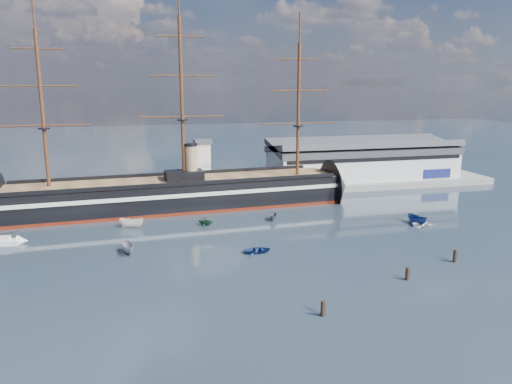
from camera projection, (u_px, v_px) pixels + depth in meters
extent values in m
plane|color=#212B37|center=(212.00, 227.00, 117.63)|extent=(600.00, 600.00, 0.00)
cube|color=slate|center=(225.00, 193.00, 154.11)|extent=(180.00, 18.00, 2.00)
cube|color=#B7BABC|center=(363.00, 162.00, 167.93)|extent=(62.00, 20.00, 10.00)
cube|color=#3F4247|center=(363.00, 146.00, 166.73)|extent=(63.00, 21.00, 2.00)
cube|color=silver|center=(203.00, 167.00, 147.66)|extent=(4.00, 4.00, 14.00)
cube|color=#3F4247|center=(203.00, 141.00, 146.05)|extent=(5.00, 5.00, 1.00)
cube|color=black|center=(177.00, 194.00, 134.25)|extent=(88.83, 21.47, 7.00)
cube|color=silver|center=(177.00, 190.00, 133.99)|extent=(90.84, 21.84, 1.00)
cube|color=#56170A|center=(178.00, 207.00, 135.03)|extent=(90.84, 21.80, 0.90)
cone|color=black|center=(338.00, 186.00, 145.49)|extent=(11.96, 16.34, 15.68)
cube|color=brown|center=(177.00, 181.00, 133.48)|extent=(88.75, 20.20, 0.40)
cube|color=black|center=(184.00, 175.00, 133.66)|extent=(10.36, 6.61, 2.50)
cylinder|color=#9D855E|center=(191.00, 162.00, 133.39)|extent=(3.20, 3.20, 9.00)
cylinder|color=#381E0F|center=(42.00, 110.00, 121.68)|extent=(0.90, 0.90, 38.00)
cylinder|color=#381E0F|center=(182.00, 100.00, 129.42)|extent=(0.90, 0.90, 42.00)
cylinder|color=#381E0F|center=(298.00, 110.00, 137.75)|extent=(0.90, 0.90, 36.00)
imported|color=gray|center=(129.00, 254.00, 99.24)|extent=(6.76, 3.44, 2.58)
imported|color=navy|center=(258.00, 253.00, 99.80)|extent=(1.37, 3.37, 1.57)
imported|color=#545969|center=(273.00, 220.00, 123.46)|extent=(5.27, 3.54, 1.98)
imported|color=#193D27|center=(206.00, 225.00, 119.00)|extent=(5.89, 6.71, 2.31)
imported|color=white|center=(425.00, 227.00, 117.87)|extent=(2.42, 3.70, 1.60)
imported|color=navy|center=(417.00, 224.00, 120.02)|extent=(7.29, 4.17, 2.75)
imported|color=white|center=(132.00, 227.00, 117.32)|extent=(4.95, 7.36, 2.77)
cylinder|color=black|center=(323.00, 316.00, 72.70)|extent=(0.64, 0.64, 3.05)
cylinder|color=black|center=(407.00, 280.00, 85.99)|extent=(0.64, 0.64, 3.01)
cylinder|color=black|center=(454.00, 262.00, 94.59)|extent=(0.64, 0.64, 3.14)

